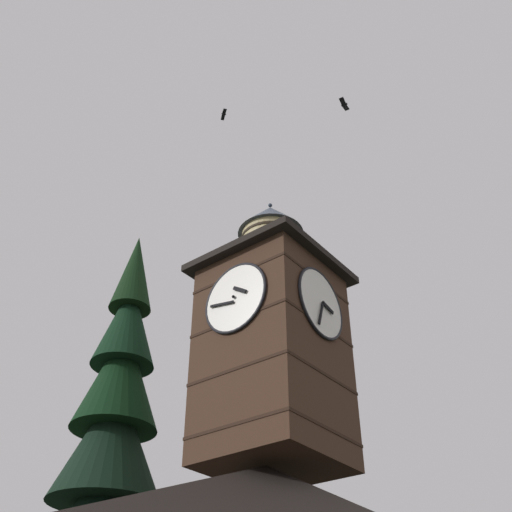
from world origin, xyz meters
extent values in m
cube|color=#422B1E|center=(1.20, -0.16, 11.07)|extent=(3.86, 3.86, 6.83)
cube|color=black|center=(1.20, -0.16, 8.47)|extent=(3.90, 3.90, 0.10)
cube|color=black|center=(1.20, -0.16, 10.18)|extent=(3.90, 3.90, 0.10)
cube|color=black|center=(1.20, -0.16, 11.89)|extent=(3.90, 3.90, 0.10)
cube|color=black|center=(1.20, -0.16, 13.59)|extent=(3.90, 3.90, 0.10)
cylinder|color=white|center=(1.20, 1.80, 12.65)|extent=(2.43, 0.10, 2.43)
torus|color=black|center=(1.20, 1.82, 12.65)|extent=(2.53, 0.10, 2.53)
cube|color=black|center=(0.90, 1.90, 12.59)|extent=(0.62, 0.04, 0.24)
cube|color=black|center=(1.36, 1.90, 12.18)|extent=(0.40, 0.04, 0.97)
sphere|color=black|center=(1.20, 1.91, 12.65)|extent=(0.10, 0.10, 0.10)
cylinder|color=white|center=(3.16, -0.16, 12.65)|extent=(0.10, 2.43, 2.43)
torus|color=black|center=(3.18, -0.16, 12.65)|extent=(0.10, 2.53, 2.53)
cube|color=black|center=(3.26, 0.09, 12.82)|extent=(0.04, 0.57, 0.44)
cube|color=black|center=(3.26, -0.65, 12.56)|extent=(0.04, 0.99, 0.26)
sphere|color=black|center=(3.27, -0.16, 12.65)|extent=(0.10, 0.10, 0.10)
cube|color=black|center=(1.20, -0.16, 14.61)|extent=(4.56, 4.56, 0.25)
cylinder|color=tan|center=(1.20, -0.16, 15.57)|extent=(2.17, 2.17, 1.69)
cylinder|color=#2D2319|center=(1.20, -0.16, 15.01)|extent=(2.23, 2.23, 0.10)
cylinder|color=#2D2319|center=(1.20, -0.16, 15.57)|extent=(2.23, 2.23, 0.10)
cylinder|color=#2D2319|center=(1.20, -0.16, 16.14)|extent=(2.23, 2.23, 0.10)
cone|color=#424C5B|center=(1.20, -0.16, 17.08)|extent=(2.47, 2.47, 1.32)
sphere|color=#2D3847|center=(1.20, -0.16, 17.84)|extent=(0.16, 0.16, 0.16)
cone|color=black|center=(2.38, -6.34, 9.60)|extent=(3.82, 3.82, 4.33)
cone|color=black|center=(2.38, -6.34, 12.03)|extent=(3.11, 3.11, 4.22)
cone|color=black|center=(2.38, -6.34, 14.26)|extent=(2.40, 2.40, 3.74)
cone|color=black|center=(2.38, -6.34, 16.67)|extent=(1.68, 1.68, 3.60)
sphere|color=silver|center=(-14.51, -29.02, 18.19)|extent=(2.34, 2.34, 2.34)
ellipsoid|color=black|center=(1.38, 3.60, 20.81)|extent=(0.18, 0.27, 0.14)
cube|color=black|center=(1.55, 3.63, 20.81)|extent=(0.37, 0.23, 0.13)
cube|color=black|center=(1.21, 3.57, 20.81)|extent=(0.37, 0.23, 0.13)
ellipsoid|color=black|center=(4.17, -0.10, 20.39)|extent=(0.21, 0.19, 0.10)
cube|color=black|center=(4.08, -0.21, 20.39)|extent=(0.27, 0.30, 0.10)
cube|color=black|center=(4.26, 0.01, 20.39)|extent=(0.27, 0.30, 0.10)
camera|label=1|loc=(16.29, 10.97, 1.99)|focal=44.25mm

